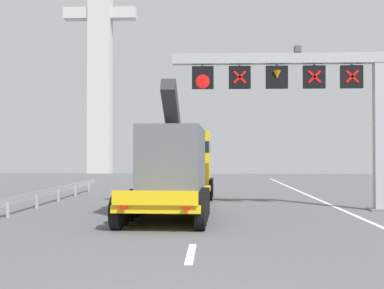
% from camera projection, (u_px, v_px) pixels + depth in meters
% --- Properties ---
extents(lane_markings, '(0.20, 55.47, 0.01)m').
position_uv_depth(lane_markings, '(202.00, 200.00, 27.19)').
color(lane_markings, silver).
rests_on(lane_markings, ground).
extents(edge_line_right, '(0.20, 63.00, 0.01)m').
position_uv_depth(edge_line_right, '(368.00, 221.00, 18.52)').
color(edge_line_right, silver).
rests_on(edge_line_right, ground).
extents(overhead_lane_gantry, '(9.39, 0.90, 7.14)m').
position_uv_depth(overhead_lane_gantry, '(305.00, 85.00, 22.26)').
color(overhead_lane_gantry, '#9EA0A5').
rests_on(overhead_lane_gantry, ground).
extents(heavy_haul_truck_yellow, '(3.32, 14.12, 5.30)m').
position_uv_depth(heavy_haul_truck_yellow, '(179.00, 164.00, 23.78)').
color(heavy_haul_truck_yellow, yellow).
rests_on(heavy_haul_truck_yellow, ground).
extents(guardrail_left, '(0.13, 29.04, 0.76)m').
position_uv_depth(guardrail_left, '(7.00, 203.00, 19.59)').
color(guardrail_left, '#999EA3').
rests_on(guardrail_left, ground).
extents(bridge_pylon_distant, '(9.00, 2.00, 32.21)m').
position_uv_depth(bridge_pylon_distant, '(100.00, 41.00, 64.04)').
color(bridge_pylon_distant, '#B7B7B2').
rests_on(bridge_pylon_distant, ground).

